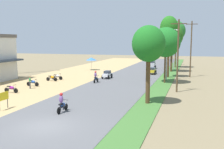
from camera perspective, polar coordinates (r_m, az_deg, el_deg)
name	(u,v)px	position (r m, az deg, el deg)	size (l,w,h in m)	color
ground_plane	(46,128)	(18.74, -14.45, -11.26)	(180.00, 180.00, 0.00)	#7A6B4C
road_strip	(46,127)	(18.73, -14.45, -11.14)	(9.00, 140.00, 0.08)	#565659
median_strip	(126,136)	(16.59, 3.04, -13.41)	(2.40, 140.00, 0.06)	#3D6B2D
parked_motorbike_second	(11,88)	(31.57, -21.32, -2.89)	(1.80, 0.54, 0.94)	black
parked_motorbike_third	(33,82)	(35.16, -17.06, -1.69)	(1.80, 0.54, 0.94)	black
parked_motorbike_fourth	(52,78)	(38.94, -13.12, -0.70)	(1.80, 0.54, 0.94)	black
parked_motorbike_fifth	(57,76)	(40.10, -11.99, -0.43)	(1.80, 0.54, 0.94)	black
street_signboard	(3,97)	(24.16, -22.86, -4.67)	(0.06, 1.30, 1.50)	#262628
vendor_umbrella	(91,59)	(52.34, -4.59, 3.44)	(2.20, 2.20, 2.52)	#99999E
pedestrian_on_shoulder	(30,81)	(33.50, -17.66, -1.44)	(0.40, 0.43, 1.62)	#33333D
median_tree_nearest	(149,45)	(24.22, 8.06, 6.57)	(3.09, 3.09, 7.30)	#4C351E
median_tree_second	(166,42)	(36.84, 11.73, 6.96)	(4.11, 4.11, 7.75)	#4C351E
median_tree_third	(169,29)	(42.59, 12.46, 9.85)	(2.85, 2.85, 9.79)	#4C351E
median_tree_fourth	(172,36)	(50.85, 13.10, 8.27)	(4.13, 4.13, 9.15)	#4C351E
median_tree_fifth	(176,31)	(58.78, 13.98, 9.30)	(3.94, 3.94, 10.19)	#4C351E
streetlamp_near	(167,51)	(39.73, 12.03, 5.19)	(3.16, 0.20, 7.66)	gray
streetlamp_mid	(174,49)	(55.20, 13.54, 5.45)	(3.16, 0.20, 7.14)	gray
streetlamp_far	(177,46)	(65.26, 14.15, 6.02)	(3.16, 0.20, 7.83)	gray
utility_pole_near	(191,48)	(44.08, 17.02, 5.56)	(1.80, 0.20, 9.10)	brown
utility_pole_far	(178,55)	(30.59, 14.30, 4.27)	(1.80, 0.20, 8.35)	brown
car_sedan_white	(107,74)	(40.56, -1.07, 0.08)	(1.10, 2.26, 1.19)	silver
car_sedan_yellow	(153,70)	(46.16, 8.94, 0.89)	(1.10, 2.26, 1.19)	gold
car_van_silver	(153,64)	(54.91, 8.93, 2.22)	(1.19, 2.41, 1.67)	#B7BCC1
motorbike_ahead_second	(62,103)	(21.76, -10.97, -6.19)	(0.54, 1.80, 1.66)	black
motorbike_ahead_third	(96,77)	(36.49, -3.59, -0.57)	(0.54, 1.80, 1.66)	black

